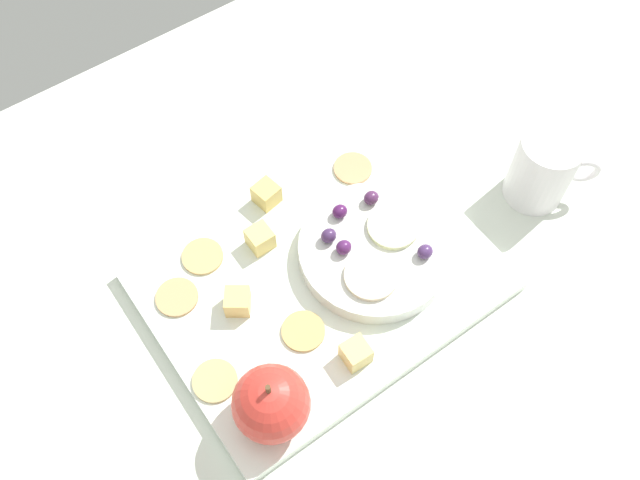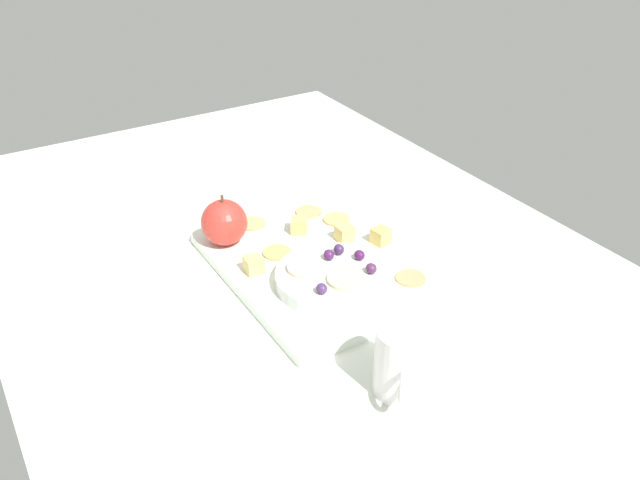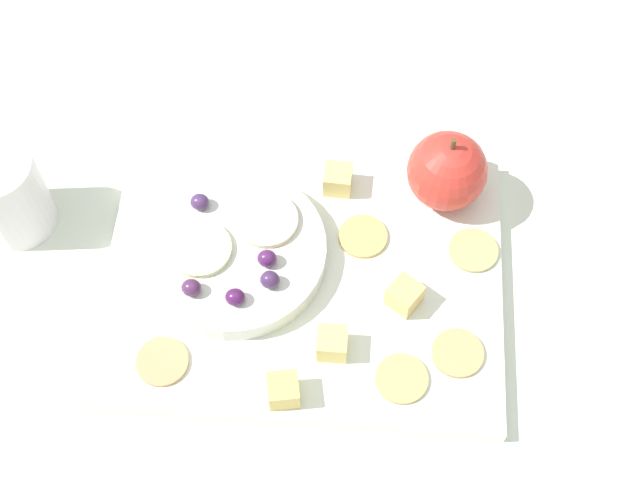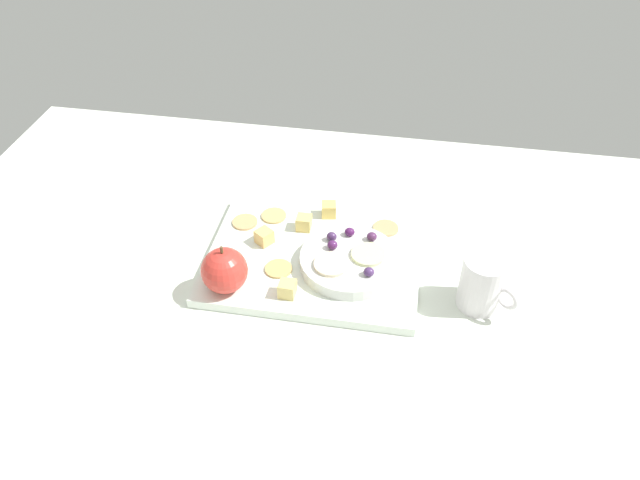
# 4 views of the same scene
# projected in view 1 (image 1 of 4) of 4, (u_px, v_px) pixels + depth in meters

# --- Properties ---
(table) EXTENTS (1.42, 0.94, 0.04)m
(table) POSITION_uv_depth(u_px,v_px,m) (297.00, 320.00, 0.80)
(table) COLOR silver
(table) RESTS_ON ground
(platter) EXTENTS (0.38, 0.29, 0.02)m
(platter) POSITION_uv_depth(u_px,v_px,m) (320.00, 279.00, 0.79)
(platter) COLOR white
(platter) RESTS_ON table
(serving_dish) EXTENTS (0.17, 0.17, 0.02)m
(serving_dish) POSITION_uv_depth(u_px,v_px,m) (372.00, 248.00, 0.79)
(serving_dish) COLOR silver
(serving_dish) RESTS_ON platter
(apple_whole) EXTENTS (0.08, 0.08, 0.08)m
(apple_whole) POSITION_uv_depth(u_px,v_px,m) (271.00, 404.00, 0.67)
(apple_whole) COLOR red
(apple_whole) RESTS_ON platter
(apple_stem) EXTENTS (0.01, 0.01, 0.01)m
(apple_stem) POSITION_uv_depth(u_px,v_px,m) (268.00, 389.00, 0.63)
(apple_stem) COLOR brown
(apple_stem) RESTS_ON apple_whole
(cheese_cube_0) EXTENTS (0.03, 0.03, 0.03)m
(cheese_cube_0) POSITION_uv_depth(u_px,v_px,m) (260.00, 238.00, 0.79)
(cheese_cube_0) COLOR #F0D472
(cheese_cube_0) RESTS_ON platter
(cheese_cube_1) EXTENTS (0.04, 0.04, 0.03)m
(cheese_cube_1) POSITION_uv_depth(u_px,v_px,m) (238.00, 301.00, 0.75)
(cheese_cube_1) COLOR #F1C66E
(cheese_cube_1) RESTS_ON platter
(cheese_cube_2) EXTENTS (0.03, 0.03, 0.03)m
(cheese_cube_2) POSITION_uv_depth(u_px,v_px,m) (356.00, 353.00, 0.72)
(cheese_cube_2) COLOR #E9CF76
(cheese_cube_2) RESTS_ON platter
(cheese_cube_3) EXTENTS (0.03, 0.03, 0.03)m
(cheese_cube_3) POSITION_uv_depth(u_px,v_px,m) (266.00, 194.00, 0.82)
(cheese_cube_3) COLOR #E8C566
(cheese_cube_3) RESTS_ON platter
(cracker_0) EXTENTS (0.05, 0.05, 0.00)m
(cracker_0) POSITION_uv_depth(u_px,v_px,m) (202.00, 256.00, 0.80)
(cracker_0) COLOR tan
(cracker_0) RESTS_ON platter
(cracker_1) EXTENTS (0.05, 0.05, 0.00)m
(cracker_1) POSITION_uv_depth(u_px,v_px,m) (353.00, 168.00, 0.86)
(cracker_1) COLOR tan
(cracker_1) RESTS_ON platter
(cracker_2) EXTENTS (0.05, 0.05, 0.00)m
(cracker_2) POSITION_uv_depth(u_px,v_px,m) (177.00, 297.00, 0.77)
(cracker_2) COLOR tan
(cracker_2) RESTS_ON platter
(cracker_3) EXTENTS (0.05, 0.05, 0.00)m
(cracker_3) POSITION_uv_depth(u_px,v_px,m) (303.00, 331.00, 0.75)
(cracker_3) COLOR tan
(cracker_3) RESTS_ON platter
(cracker_4) EXTENTS (0.05, 0.05, 0.00)m
(cracker_4) POSITION_uv_depth(u_px,v_px,m) (215.00, 381.00, 0.72)
(cracker_4) COLOR tan
(cracker_4) RESTS_ON platter
(grape_0) EXTENTS (0.02, 0.02, 0.02)m
(grape_0) POSITION_uv_depth(u_px,v_px,m) (340.00, 211.00, 0.79)
(grape_0) COLOR #4D1B52
(grape_0) RESTS_ON serving_dish
(grape_1) EXTENTS (0.02, 0.02, 0.02)m
(grape_1) POSITION_uv_depth(u_px,v_px,m) (371.00, 198.00, 0.80)
(grape_1) COLOR #512852
(grape_1) RESTS_ON serving_dish
(grape_2) EXTENTS (0.02, 0.02, 0.02)m
(grape_2) POSITION_uv_depth(u_px,v_px,m) (344.00, 247.00, 0.77)
(grape_2) COLOR #512059
(grape_2) RESTS_ON serving_dish
(grape_3) EXTENTS (0.02, 0.02, 0.02)m
(grape_3) POSITION_uv_depth(u_px,v_px,m) (329.00, 236.00, 0.78)
(grape_3) COLOR #462B58
(grape_3) RESTS_ON serving_dish
(grape_4) EXTENTS (0.02, 0.02, 0.02)m
(grape_4) POSITION_uv_depth(u_px,v_px,m) (425.00, 252.00, 0.77)
(grape_4) COLOR #4B2F62
(grape_4) RESTS_ON serving_dish
(apple_slice_0) EXTENTS (0.06, 0.06, 0.01)m
(apple_slice_0) POSITION_uv_depth(u_px,v_px,m) (393.00, 227.00, 0.79)
(apple_slice_0) COLOR beige
(apple_slice_0) RESTS_ON serving_dish
(apple_slice_1) EXTENTS (0.06, 0.06, 0.01)m
(apple_slice_1) POSITION_uv_depth(u_px,v_px,m) (371.00, 276.00, 0.76)
(apple_slice_1) COLOR beige
(apple_slice_1) RESTS_ON serving_dish
(cup) EXTENTS (0.09, 0.08, 0.10)m
(cup) POSITION_uv_depth(u_px,v_px,m) (543.00, 169.00, 0.82)
(cup) COLOR white
(cup) RESTS_ON table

